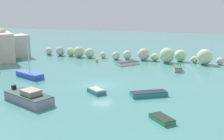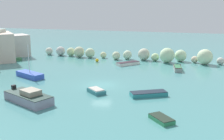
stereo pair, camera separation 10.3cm
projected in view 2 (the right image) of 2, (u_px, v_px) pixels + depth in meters
name	position (u px, v px, depth m)	size (l,w,h in m)	color
cove_water	(102.00, 85.00, 36.48)	(160.00, 160.00, 0.00)	teal
rock_breakwater	(164.00, 56.00, 51.69)	(43.63, 4.35, 2.72)	beige
channel_buoy	(97.00, 60.00, 51.51)	(0.64, 0.64, 0.64)	gold
moored_boat_0	(29.00, 97.00, 29.69)	(6.36, 4.45, 1.51)	gray
moored_boat_1	(30.00, 75.00, 40.27)	(5.04, 3.40, 4.80)	blue
moored_boat_2	(178.00, 68.00, 44.66)	(1.69, 3.55, 0.71)	gray
moored_boat_3	(96.00, 91.00, 32.99)	(2.66, 2.53, 0.54)	teal
moored_boat_4	(14.00, 59.00, 52.79)	(2.94, 2.64, 0.50)	#418553
moored_boat_5	(128.00, 63.00, 48.89)	(3.79, 4.07, 0.55)	white
moored_boat_6	(161.00, 119.00, 24.88)	(2.58, 2.64, 0.42)	#2F8554
moored_boat_7	(149.00, 94.00, 31.86)	(4.34, 3.33, 0.54)	teal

